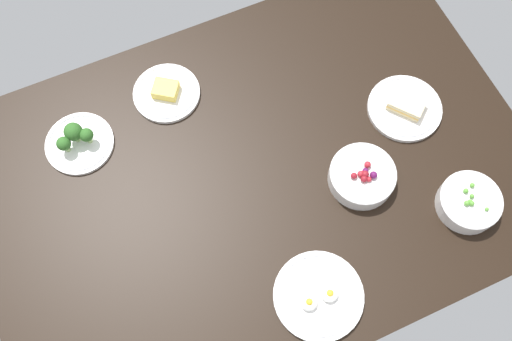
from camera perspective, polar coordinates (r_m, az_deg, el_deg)
The scene contains 7 objects.
dining_table at distance 154.84cm, azimuth 0.00°, elevation -0.56°, with size 148.85×103.63×4.00cm, color black.
bowl_berries at distance 152.35cm, azimuth 10.67°, elevation -0.55°, with size 17.80×17.80×6.73cm.
plate_broccoli at distance 162.02cm, azimuth -17.58°, elevation 2.89°, with size 18.93×18.93×8.10cm.
plate_sandwich at distance 165.65cm, azimuth 14.83°, elevation 6.19°, with size 21.04×21.04×4.54cm.
plate_cheese at distance 164.76cm, azimuth -9.05°, elevation 7.81°, with size 19.19×19.19×4.27cm.
bowl_peas at distance 157.28cm, azimuth 20.73°, elevation -3.02°, with size 16.34×16.34×6.28cm.
plate_eggs at distance 143.75cm, azimuth 6.34°, elevation -12.50°, with size 22.60×22.60×4.60cm.
Camera 1 is at (-23.15, -51.99, 146.00)cm, focal length 39.56 mm.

